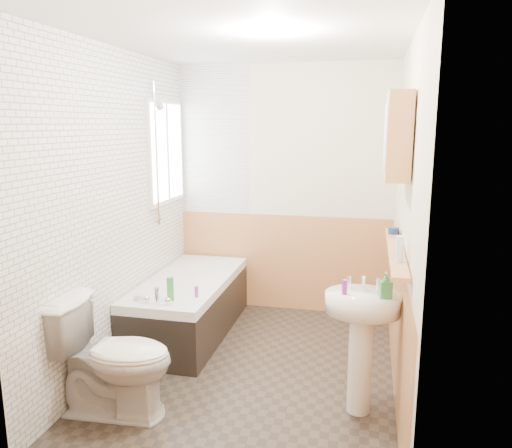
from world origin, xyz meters
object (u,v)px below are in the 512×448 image
object	(u,v)px
bathtub	(189,304)
medicine_cabinet	(397,136)
pine_shelf	(396,251)
toilet	(113,357)
sink	(362,328)

from	to	relation	value
bathtub	medicine_cabinet	xyz separation A→B (m)	(1.74, -0.73, 1.56)
medicine_cabinet	pine_shelf	bearing A→B (deg)	-64.68
toilet	medicine_cabinet	xyz separation A→B (m)	(1.77, 0.63, 1.44)
toilet	sink	bearing A→B (deg)	-79.61
medicine_cabinet	bathtub	bearing A→B (deg)	157.39
bathtub	medicine_cabinet	bearing A→B (deg)	-22.61
pine_shelf	medicine_cabinet	size ratio (longest dim) A/B	2.17
pine_shelf	bathtub	bearing A→B (deg)	156.10
sink	medicine_cabinet	distance (m)	1.28
sink	medicine_cabinet	size ratio (longest dim) A/B	1.55
sink	toilet	bearing A→B (deg)	-175.03
toilet	medicine_cabinet	world-z (taller)	medicine_cabinet
bathtub	sink	xyz separation A→B (m)	(1.57, -0.97, 0.32)
pine_shelf	medicine_cabinet	xyz separation A→B (m)	(-0.03, 0.06, 0.75)
bathtub	sink	bearing A→B (deg)	-31.71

